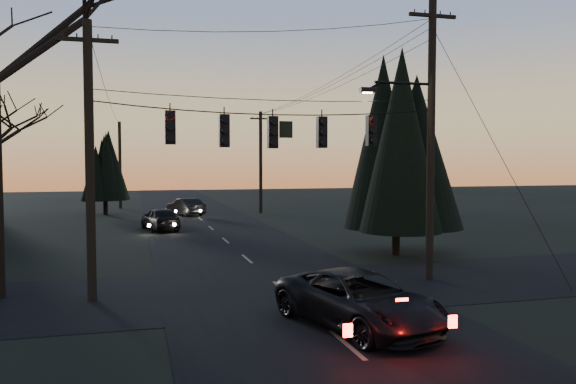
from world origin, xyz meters
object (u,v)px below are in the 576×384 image
object	(u,v)px
utility_pole_right	(429,280)
utility_pole_far_r	(261,213)
utility_pole_left	(92,301)
evergreen_right	(397,155)
utility_pole_far_l	(121,208)
sedan_oncoming_a	(160,219)
sedan_oncoming_b	(186,207)
suv_near	(359,301)

from	to	relation	value
utility_pole_right	utility_pole_far_r	size ratio (longest dim) A/B	1.18
utility_pole_left	evergreen_right	world-z (taller)	evergreen_right
utility_pole_far_l	evergreen_right	world-z (taller)	evergreen_right
utility_pole_far_r	utility_pole_far_l	xyz separation A→B (m)	(-11.50, 8.00, 0.00)
utility_pole_left	utility_pole_far_l	size ratio (longest dim) A/B	1.06
utility_pole_right	sedan_oncoming_a	distance (m)	19.74
utility_pole_far_l	evergreen_right	bearing A→B (deg)	-67.29
utility_pole_far_l	evergreen_right	distance (m)	33.52
utility_pole_left	sedan_oncoming_b	bearing A→B (deg)	79.25
utility_pole_far_r	utility_pole_left	bearing A→B (deg)	-112.33
utility_pole_right	evergreen_right	world-z (taller)	evergreen_right
utility_pole_right	utility_pole_far_l	bearing A→B (deg)	107.72
utility_pole_far_l	suv_near	bearing A→B (deg)	-80.53
utility_pole_left	utility_pole_right	bearing A→B (deg)	0.00
utility_pole_left	utility_pole_far_r	world-z (taller)	same
utility_pole_far_r	suv_near	bearing A→B (deg)	-98.16
utility_pole_right	sedan_oncoming_b	world-z (taller)	utility_pole_right
evergreen_right	sedan_oncoming_b	world-z (taller)	evergreen_right
suv_near	sedan_oncoming_a	bearing A→B (deg)	83.17
utility_pole_right	utility_pole_left	xyz separation A→B (m)	(-11.50, 0.00, 0.00)
evergreen_right	sedan_oncoming_b	size ratio (longest dim) A/B	1.93
evergreen_right	utility_pole_left	bearing A→B (deg)	-157.28
utility_pole_far_r	utility_pole_right	bearing A→B (deg)	-90.00
utility_pole_left	sedan_oncoming_a	bearing A→B (deg)	81.01
evergreen_right	suv_near	distance (m)	12.42
utility_pole_right	utility_pole_far_r	distance (m)	28.00
utility_pole_far_l	evergreen_right	xyz separation A→B (m)	(12.82, -30.63, 4.59)
utility_pole_right	utility_pole_far_r	world-z (taller)	utility_pole_right
suv_near	utility_pole_far_r	bearing A→B (deg)	64.92
utility_pole_left	sedan_oncoming_a	size ratio (longest dim) A/B	2.00
utility_pole_far_r	utility_pole_far_l	world-z (taller)	utility_pole_far_r
utility_pole_far_r	sedan_oncoming_b	world-z (taller)	utility_pole_far_r
utility_pole_far_r	suv_near	world-z (taller)	utility_pole_far_r
sedan_oncoming_a	sedan_oncoming_b	bearing A→B (deg)	-115.08
utility_pole_left	sedan_oncoming_b	distance (m)	27.88
utility_pole_left	suv_near	xyz separation A→B (m)	(6.80, -4.78, 0.71)
utility_pole_right	utility_pole_left	distance (m)	11.50
sedan_oncoming_b	evergreen_right	bearing A→B (deg)	85.86
utility_pole_right	evergreen_right	xyz separation A→B (m)	(1.32, 5.37, 4.59)
utility_pole_far_r	sedan_oncoming_a	xyz separation A→B (m)	(-8.70, -10.30, 0.73)
utility_pole_left	utility_pole_far_l	bearing A→B (deg)	90.00
utility_pole_far_r	sedan_oncoming_a	distance (m)	13.50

